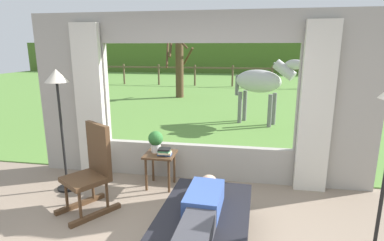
{
  "coord_description": "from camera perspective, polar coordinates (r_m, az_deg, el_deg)",
  "views": [
    {
      "loc": [
        0.72,
        -2.28,
        2.05
      ],
      "look_at": [
        0.0,
        1.8,
        1.05
      ],
      "focal_mm": 28.7,
      "sensor_mm": 36.0,
      "label": 1
    }
  ],
  "objects": [
    {
      "name": "reclining_person",
      "position": [
        3.06,
        1.77,
        -16.37
      ],
      "size": [
        0.37,
        1.43,
        0.22
      ],
      "rotation": [
        0.0,
        0.0,
        -0.04
      ],
      "color": "#334C8C",
      "rests_on": "recliner_sofa"
    },
    {
      "name": "outdoor_pasture_lawn",
      "position": [
        15.59,
        7.34,
        5.9
      ],
      "size": [
        36.0,
        21.68,
        0.02
      ],
      "primitive_type": "cube",
      "color": "#568438",
      "rests_on": "ground_plane"
    },
    {
      "name": "pasture_fence_line",
      "position": [
        16.33,
        7.56,
        8.83
      ],
      "size": [
        16.1,
        0.1,
        1.1
      ],
      "color": "brown",
      "rests_on": "outdoor_pasture_lawn"
    },
    {
      "name": "book_stack",
      "position": [
        4.47,
        -5.12,
        -5.84
      ],
      "size": [
        0.2,
        0.16,
        0.1
      ],
      "color": "#23478C",
      "rests_on": "side_table"
    },
    {
      "name": "horse",
      "position": [
        8.29,
        12.72,
        7.02
      ],
      "size": [
        1.78,
        1.06,
        1.73
      ],
      "rotation": [
        0.0,
        0.0,
        -1.98
      ],
      "color": "#B2B2AD",
      "rests_on": "outdoor_pasture_lawn"
    },
    {
      "name": "potted_plant",
      "position": [
        4.58,
        -6.76,
        -3.64
      ],
      "size": [
        0.22,
        0.22,
        0.32
      ],
      "color": "silver",
      "rests_on": "side_table"
    },
    {
      "name": "rocking_chair",
      "position": [
        4.11,
        -18.04,
        -8.59
      ],
      "size": [
        0.76,
        0.82,
        1.12
      ],
      "rotation": [
        0.0,
        0.0,
        -0.59
      ],
      "color": "#4C331E",
      "rests_on": "ground_plane"
    },
    {
      "name": "curtain_panel_left",
      "position": [
        5.09,
        -18.45,
        3.25
      ],
      "size": [
        0.44,
        0.1,
        2.4
      ],
      "primitive_type": "cube",
      "color": "beige",
      "rests_on": "ground_plane"
    },
    {
      "name": "distant_hill_ridge",
      "position": [
        25.3,
        8.57,
        11.46
      ],
      "size": [
        36.0,
        2.0,
        2.4
      ],
      "primitive_type": "cube",
      "color": "#466425",
      "rests_on": "ground_plane"
    },
    {
      "name": "curtain_panel_right",
      "position": [
        4.58,
        22.05,
        1.88
      ],
      "size": [
        0.44,
        0.1,
        2.4
      ],
      "primitive_type": "cube",
      "color": "beige",
      "rests_on": "ground_plane"
    },
    {
      "name": "floor_lamp_left",
      "position": [
        4.62,
        -23.64,
        4.56
      ],
      "size": [
        0.32,
        0.32,
        1.76
      ],
      "color": "black",
      "rests_on": "ground_plane"
    },
    {
      "name": "back_wall_with_window",
      "position": [
        4.67,
        0.99,
        3.68
      ],
      "size": [
        5.2,
        0.12,
        2.55
      ],
      "color": "#9E998E",
      "rests_on": "ground_plane"
    },
    {
      "name": "recliner_sofa",
      "position": [
        3.26,
        1.86,
        -20.57
      ],
      "size": [
        0.98,
        1.74,
        0.42
      ],
      "rotation": [
        0.0,
        0.0,
        -0.04
      ],
      "color": "black",
      "rests_on": "ground_plane"
    },
    {
      "name": "pasture_tree",
      "position": [
        12.59,
        -2.43,
        10.06
      ],
      "size": [
        1.22,
        1.2,
        2.79
      ],
      "color": "#4C3823",
      "rests_on": "outdoor_pasture_lawn"
    },
    {
      "name": "side_table",
      "position": [
        4.59,
        -5.91,
        -7.22
      ],
      "size": [
        0.44,
        0.44,
        0.52
      ],
      "color": "#4C331E",
      "rests_on": "ground_plane"
    }
  ]
}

